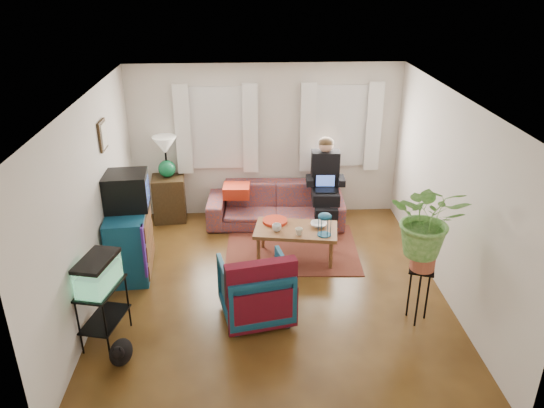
{
  "coord_description": "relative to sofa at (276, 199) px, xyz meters",
  "views": [
    {
      "loc": [
        -0.34,
        -6.02,
        4.03
      ],
      "look_at": [
        0.0,
        0.4,
        1.1
      ],
      "focal_mm": 35.0,
      "sensor_mm": 36.0,
      "label": 1
    }
  ],
  "objects": [
    {
      "name": "bowl",
      "position": [
        0.57,
        -1.15,
        0.08
      ],
      "size": [
        0.27,
        0.27,
        0.06
      ],
      "primitive_type": "imported",
      "rotation": [
        0.0,
        0.0,
        -0.17
      ],
      "color": "white",
      "rests_on": "coffee_table"
    },
    {
      "name": "wall_right",
      "position": [
        2.1,
        -2.05,
        0.86
      ],
      "size": [
        0.01,
        5.0,
        2.6
      ],
      "primitive_type": "cube",
      "color": "silver",
      "rests_on": "floor"
    },
    {
      "name": "curtains_right",
      "position": [
        1.1,
        0.35,
        1.11
      ],
      "size": [
        1.36,
        0.06,
        1.5
      ],
      "primitive_type": "cube",
      "color": "white",
      "rests_on": "wall_back"
    },
    {
      "name": "sofa",
      "position": [
        0.0,
        0.0,
        0.0
      ],
      "size": [
        2.31,
        1.02,
        0.88
      ],
      "primitive_type": "imported",
      "rotation": [
        0.0,
        0.0,
        -0.06
      ],
      "color": "brown",
      "rests_on": "floor"
    },
    {
      "name": "wall_back",
      "position": [
        -0.15,
        0.45,
        0.86
      ],
      "size": [
        4.5,
        0.01,
        2.6
      ],
      "primitive_type": "cube",
      "color": "silver",
      "rests_on": "floor"
    },
    {
      "name": "potted_plant",
      "position": [
        1.57,
        -2.79,
        0.81
      ],
      "size": [
        1.04,
        0.97,
        0.94
      ],
      "primitive_type": "imported",
      "rotation": [
        0.0,
        0.0,
        -0.34
      ],
      "color": "#599947",
      "rests_on": "plant_stand"
    },
    {
      "name": "floor",
      "position": [
        -0.15,
        -2.05,
        -0.44
      ],
      "size": [
        4.5,
        5.0,
        0.01
      ],
      "primitive_type": "cube",
      "color": "#4F2B14",
      "rests_on": "ground"
    },
    {
      "name": "plant_stand",
      "position": [
        1.57,
        -2.79,
        -0.07
      ],
      "size": [
        0.4,
        0.4,
        0.74
      ],
      "primitive_type": "cube",
      "rotation": [
        0.0,
        0.0,
        -0.34
      ],
      "color": "black",
      "rests_on": "floor"
    },
    {
      "name": "cup_b",
      "position": [
        0.25,
        -1.41,
        0.11
      ],
      "size": [
        0.13,
        0.13,
        0.1
      ],
      "primitive_type": "imported",
      "rotation": [
        0.0,
        0.0,
        -0.17
      ],
      "color": "beige",
      "rests_on": "coffee_table"
    },
    {
      "name": "area_rug",
      "position": [
        0.19,
        -0.94,
        -0.43
      ],
      "size": [
        2.07,
        1.69,
        0.01
      ],
      "primitive_type": "cube",
      "rotation": [
        0.0,
        0.0,
        -0.05
      ],
      "color": "brown",
      "rests_on": "floor"
    },
    {
      "name": "black_cat",
      "position": [
        -1.9,
        -3.37,
        -0.28
      ],
      "size": [
        0.27,
        0.39,
        0.32
      ],
      "primitive_type": "ellipsoid",
      "rotation": [
        0.0,
        0.0,
        0.06
      ],
      "color": "black",
      "rests_on": "floor"
    },
    {
      "name": "cup_a",
      "position": [
        -0.06,
        -1.27,
        0.11
      ],
      "size": [
        0.16,
        0.16,
        0.11
      ],
      "primitive_type": "imported",
      "rotation": [
        0.0,
        0.0,
        -0.17
      ],
      "color": "white",
      "rests_on": "coffee_table"
    },
    {
      "name": "window_left",
      "position": [
        -0.95,
        0.43,
        1.11
      ],
      "size": [
        1.08,
        0.04,
        1.38
      ],
      "primitive_type": "cube",
      "color": "white",
      "rests_on": "wall_back"
    },
    {
      "name": "coffee_table",
      "position": [
        0.23,
        -1.2,
        -0.19
      ],
      "size": [
        1.29,
        0.84,
        0.5
      ],
      "primitive_type": "cube",
      "rotation": [
        0.0,
        0.0,
        -0.17
      ],
      "color": "brown",
      "rests_on": "floor"
    },
    {
      "name": "dresser",
      "position": [
        -2.14,
        -1.42,
        0.03
      ],
      "size": [
        0.61,
        1.09,
        0.94
      ],
      "primitive_type": "cube",
      "rotation": [
        0.0,
        0.0,
        0.08
      ],
      "color": "#126470",
      "rests_on": "floor"
    },
    {
      "name": "picture_frame",
      "position": [
        -2.36,
        -1.2,
        1.51
      ],
      "size": [
        0.04,
        0.32,
        0.4
      ],
      "primitive_type": "cube",
      "color": "#3D2616",
      "rests_on": "wall_left"
    },
    {
      "name": "table_lamp",
      "position": [
        -1.8,
        0.27,
        0.66
      ],
      "size": [
        0.43,
        0.43,
        0.71
      ],
      "primitive_type": null,
      "rotation": [
        0.0,
        0.0,
        0.08
      ],
      "color": "white",
      "rests_on": "side_table"
    },
    {
      "name": "crt_tv",
      "position": [
        -2.13,
        -1.32,
        0.75
      ],
      "size": [
        0.62,
        0.57,
        0.5
      ],
      "primitive_type": "cube",
      "rotation": [
        0.0,
        0.0,
        0.08
      ],
      "color": "black",
      "rests_on": "dresser"
    },
    {
      "name": "wall_left",
      "position": [
        -2.4,
        -2.05,
        0.86
      ],
      "size": [
        0.01,
        5.0,
        2.6
      ],
      "primitive_type": "cube",
      "color": "silver",
      "rests_on": "floor"
    },
    {
      "name": "armchair",
      "position": [
        -0.4,
        -2.59,
        -0.02
      ],
      "size": [
        0.95,
        0.91,
        0.83
      ],
      "primitive_type": "imported",
      "rotation": [
        0.0,
        0.0,
        3.35
      ],
      "color": "#105D63",
      "rests_on": "floor"
    },
    {
      "name": "aquarium_stand",
      "position": [
        -2.15,
        -2.96,
        -0.08
      ],
      "size": [
        0.5,
        0.71,
        0.72
      ],
      "primitive_type": "cube",
      "rotation": [
        0.0,
        0.0,
        -0.23
      ],
      "color": "black",
      "rests_on": "floor"
    },
    {
      "name": "aquarium",
      "position": [
        -2.15,
        -2.96,
        0.47
      ],
      "size": [
        0.45,
        0.64,
        0.38
      ],
      "primitive_type": "cube",
      "rotation": [
        0.0,
        0.0,
        -0.23
      ],
      "color": "#7FD899",
      "rests_on": "aquarium_stand"
    },
    {
      "name": "window_right",
      "position": [
        1.1,
        0.43,
        1.11
      ],
      "size": [
        1.08,
        0.04,
        1.38
      ],
      "primitive_type": "cube",
      "color": "white",
      "rests_on": "wall_back"
    },
    {
      "name": "wall_front",
      "position": [
        -0.15,
        -4.55,
        0.86
      ],
      "size": [
        4.5,
        0.01,
        2.6
      ],
      "primitive_type": "cube",
      "color": "silver",
      "rests_on": "floor"
    },
    {
      "name": "side_table",
      "position": [
        -1.8,
        0.27,
        -0.06
      ],
      "size": [
        0.57,
        0.57,
        0.77
      ],
      "primitive_type": "cube",
      "rotation": [
        0.0,
        0.0,
        0.08
      ],
      "color": "#3B2216",
      "rests_on": "floor"
    },
    {
      "name": "seated_person",
      "position": [
        0.81,
        -0.05,
        0.23
      ],
      "size": [
        0.6,
        0.73,
        1.35
      ],
      "primitive_type": null,
      "rotation": [
        0.0,
        0.0,
        -0.06
      ],
      "color": "black",
      "rests_on": "sofa"
    },
    {
      "name": "serape_throw",
      "position": [
        -0.34,
        -2.91,
        0.15
      ],
      "size": [
        0.86,
        0.36,
        0.69
      ],
      "primitive_type": "cube",
      "rotation": [
        0.0,
        0.0,
        0.21
      ],
      "color": "#9E0A0A",
      "rests_on": "armchair"
    },
    {
      "name": "curtains_left",
      "position": [
        -0.95,
        0.35,
        1.11
      ],
      "size": [
        1.36,
        0.06,
        1.5
      ],
      "primitive_type": "cube",
      "color": "white",
      "rests_on": "wall_back"
    },
    {
      "name": "birdcage",
      "position": [
        0.61,
        -1.43,
        0.23
      ],
      "size": [
        0.23,
        0.23,
        0.35
      ],
      "primitive_type": null,
      "rotation": [
        0.0,
        0.0,
        -0.17
      ],
      "color": "#115B6B",
      "rests_on": "coffee_table"
    },
    {
      "name": "snack_tray",
      "position": [
        -0.07,
        -0.99,
        0.08
      ],
      "size": [
        0.43,
        0.43,
        0.04
      ],
      "primitive_type": "cylinder",
      "rotation": [
        0.0,
        0.0,
        -0.17
      ],
      "color": "#B21414",
      "rests_on": "coffee_table"
    },
    {
      "name": "ceiling",
      "position": [
        -0.15,
        -2.05,
        2.16
      ],
      "size": [
        4.5,
        5.0,
        0.01
      ],
      "primitive_type": "cube",
      "color": "white",
      "rests_on": "wall_back"
    }
  ]
}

